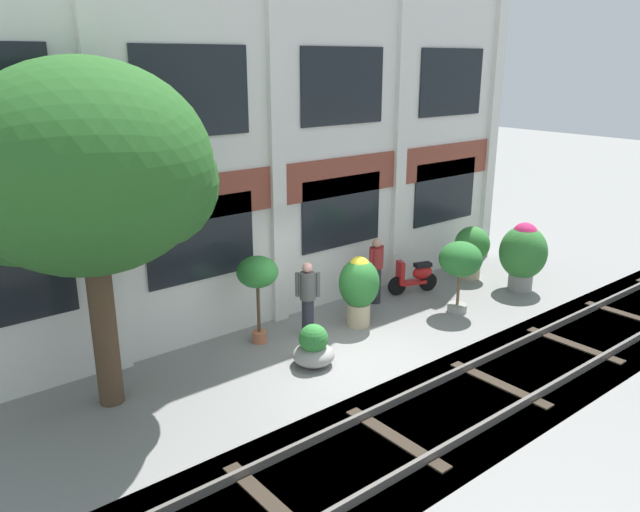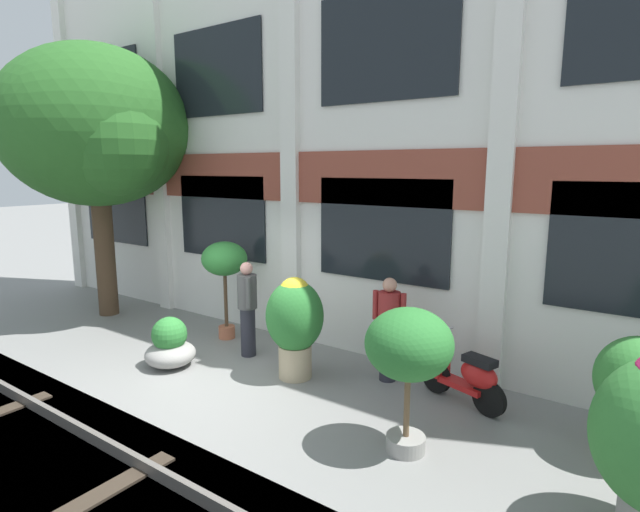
% 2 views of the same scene
% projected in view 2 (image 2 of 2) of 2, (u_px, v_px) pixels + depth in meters
% --- Properties ---
extents(ground_plane, '(80.00, 80.00, 0.00)m').
position_uv_depth(ground_plane, '(196.00, 381.00, 7.75)').
color(ground_plane, gray).
extents(apartment_facade, '(15.43, 0.64, 8.67)m').
position_uv_depth(apartment_facade, '(300.00, 110.00, 9.17)').
color(apartment_facade, silver).
rests_on(apartment_facade, ground).
extents(rail_tracks, '(23.07, 2.80, 0.43)m').
position_uv_depth(rail_tracks, '(17.00, 472.00, 5.66)').
color(rail_tracks, '#4C473F').
rests_on(rail_tracks, ground).
extents(broadleaf_tree, '(4.15, 3.96, 5.81)m').
position_uv_depth(broadleaf_tree, '(96.00, 132.00, 10.61)').
color(broadleaf_tree, '#4C3826').
rests_on(broadleaf_tree, ground).
extents(potted_plant_ribbed_drum, '(0.94, 0.94, 1.45)m').
position_uv_depth(potted_plant_ribbed_drum, '(639.00, 389.00, 5.52)').
color(potted_plant_ribbed_drum, tan).
rests_on(potted_plant_ribbed_drum, ground).
extents(potted_plant_wide_bowl, '(0.83, 0.83, 0.84)m').
position_uv_depth(potted_plant_wide_bowl, '(170.00, 346.00, 8.28)').
color(potted_plant_wide_bowl, gray).
rests_on(potted_plant_wide_bowl, ground).
extents(potted_plant_glazed_jar, '(0.90, 0.90, 1.62)m').
position_uv_depth(potted_plant_glazed_jar, '(295.00, 319.00, 7.74)').
color(potted_plant_glazed_jar, tan).
rests_on(potted_plant_glazed_jar, ground).
extents(potted_plant_low_pan, '(1.00, 1.00, 1.72)m').
position_uv_depth(potted_plant_low_pan, '(409.00, 349.00, 5.63)').
color(potted_plant_low_pan, gray).
rests_on(potted_plant_low_pan, ground).
extents(potted_plant_tall_urn, '(0.86, 0.86, 1.89)m').
position_uv_depth(potted_plant_tall_urn, '(224.00, 263.00, 9.45)').
color(potted_plant_tall_urn, '#B76647').
rests_on(potted_plant_tall_urn, ground).
extents(scooter_near_curb, '(1.34, 0.66, 0.98)m').
position_uv_depth(scooter_near_curb, '(466.00, 376.00, 6.89)').
color(scooter_near_curb, black).
rests_on(scooter_near_curb, ground).
extents(resident_by_doorway, '(0.43, 0.37, 1.67)m').
position_uv_depth(resident_by_doorway, '(247.00, 306.00, 8.66)').
color(resident_by_doorway, '#282833').
rests_on(resident_by_doorway, ground).
extents(resident_watching_tracks, '(0.52, 0.34, 1.63)m').
position_uv_depth(resident_watching_tracks, '(389.00, 326.00, 7.65)').
color(resident_watching_tracks, '#282833').
rests_on(resident_watching_tracks, ground).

